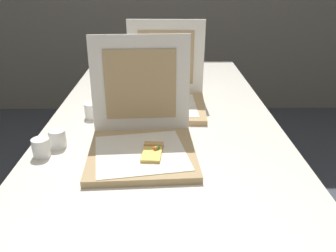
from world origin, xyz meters
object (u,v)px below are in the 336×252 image
pizza_box_front (142,137)px  cup_white_mid (92,111)px  pizza_box_middle (165,96)px  cup_white_near_left (41,148)px  table (163,134)px  cup_white_near_center (58,139)px

pizza_box_front → cup_white_mid: size_ratio=6.01×
pizza_box_middle → cup_white_near_left: (-0.41, -0.45, -0.02)m
table → cup_white_near_left: (-0.40, -0.26, 0.08)m
cup_white_near_left → pizza_box_front: bearing=4.4°
table → pizza_box_front: bearing=-105.8°
table → pizza_box_front: 0.26m
pizza_box_front → pizza_box_middle: 0.43m
cup_white_near_left → cup_white_near_center: same height
cup_white_near_center → table: bearing=28.4°
pizza_box_front → cup_white_near_left: bearing=-179.0°
pizza_box_middle → pizza_box_front: bearing=-98.0°
table → cup_white_mid: 0.31m
pizza_box_front → cup_white_near_left: size_ratio=6.01×
table → cup_white_mid: cup_white_mid is taller
pizza_box_front → cup_white_mid: (-0.23, 0.31, -0.02)m
cup_white_near_center → pizza_box_middle: bearing=46.0°
cup_white_near_left → cup_white_near_center: size_ratio=1.00×
cup_white_mid → cup_white_near_left: same height
pizza_box_middle → cup_white_near_center: 0.54m
table → cup_white_mid: size_ratio=34.00×
pizza_box_middle → cup_white_mid: size_ratio=5.95×
pizza_box_middle → cup_white_near_center: (-0.37, -0.39, -0.02)m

